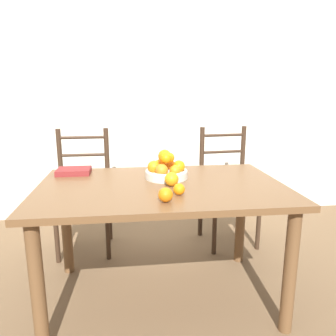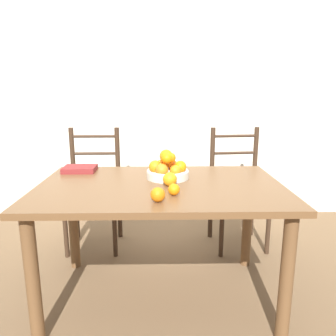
{
  "view_description": "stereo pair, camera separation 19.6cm",
  "coord_description": "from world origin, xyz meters",
  "px_view_note": "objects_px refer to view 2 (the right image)",
  "views": [
    {
      "loc": [
        -0.19,
        -1.84,
        1.28
      ],
      "look_at": [
        0.05,
        0.06,
        0.83
      ],
      "focal_mm": 35.0,
      "sensor_mm": 36.0,
      "label": 1
    },
    {
      "loc": [
        0.01,
        -1.85,
        1.28
      ],
      "look_at": [
        0.05,
        0.06,
        0.83
      ],
      "focal_mm": 35.0,
      "sensor_mm": 36.0,
      "label": 2
    }
  ],
  "objects_px": {
    "orange_loose_0": "(174,189)",
    "orange_loose_2": "(170,179)",
    "chair_left": "(94,191)",
    "chair_right": "(238,190)",
    "book_stack": "(80,169)",
    "orange_loose_1": "(158,195)",
    "fruit_bowl": "(167,169)"
  },
  "relations": [
    {
      "from": "orange_loose_2",
      "to": "chair_left",
      "type": "distance_m",
      "value": 1.05
    },
    {
      "from": "orange_loose_0",
      "to": "book_stack",
      "type": "bearing_deg",
      "value": 139.41
    },
    {
      "from": "orange_loose_2",
      "to": "book_stack",
      "type": "xyz_separation_m",
      "value": [
        -0.6,
        0.36,
        -0.02
      ]
    },
    {
      "from": "orange_loose_1",
      "to": "book_stack",
      "type": "height_order",
      "value": "orange_loose_1"
    },
    {
      "from": "orange_loose_1",
      "to": "book_stack",
      "type": "xyz_separation_m",
      "value": [
        -0.54,
        0.63,
        -0.02
      ]
    },
    {
      "from": "chair_left",
      "to": "fruit_bowl",
      "type": "bearing_deg",
      "value": -46.67
    },
    {
      "from": "chair_left",
      "to": "orange_loose_2",
      "type": "bearing_deg",
      "value": -53.28
    },
    {
      "from": "chair_left",
      "to": "book_stack",
      "type": "xyz_separation_m",
      "value": [
        0.01,
        -0.43,
        0.29
      ]
    },
    {
      "from": "chair_left",
      "to": "chair_right",
      "type": "height_order",
      "value": "same"
    },
    {
      "from": "chair_left",
      "to": "chair_right",
      "type": "bearing_deg",
      "value": -0.92
    },
    {
      "from": "fruit_bowl",
      "to": "orange_loose_2",
      "type": "xyz_separation_m",
      "value": [
        0.01,
        -0.18,
        -0.02
      ]
    },
    {
      "from": "fruit_bowl",
      "to": "chair_right",
      "type": "bearing_deg",
      "value": 45.75
    },
    {
      "from": "chair_right",
      "to": "book_stack",
      "type": "bearing_deg",
      "value": -165.63
    },
    {
      "from": "chair_left",
      "to": "book_stack",
      "type": "relative_size",
      "value": 4.55
    },
    {
      "from": "fruit_bowl",
      "to": "chair_right",
      "type": "xyz_separation_m",
      "value": [
        0.6,
        0.61,
        -0.33
      ]
    },
    {
      "from": "orange_loose_0",
      "to": "orange_loose_2",
      "type": "relative_size",
      "value": 0.77
    },
    {
      "from": "orange_loose_1",
      "to": "chair_right",
      "type": "height_order",
      "value": "chair_right"
    },
    {
      "from": "chair_left",
      "to": "orange_loose_0",
      "type": "bearing_deg",
      "value": -57.81
    },
    {
      "from": "orange_loose_0",
      "to": "book_stack",
      "type": "relative_size",
      "value": 0.29
    },
    {
      "from": "chair_right",
      "to": "chair_left",
      "type": "bearing_deg",
      "value": 174.58
    },
    {
      "from": "chair_left",
      "to": "book_stack",
      "type": "bearing_deg",
      "value": -90.19
    },
    {
      "from": "fruit_bowl",
      "to": "orange_loose_0",
      "type": "relative_size",
      "value": 4.23
    },
    {
      "from": "orange_loose_1",
      "to": "orange_loose_2",
      "type": "height_order",
      "value": "orange_loose_2"
    },
    {
      "from": "fruit_bowl",
      "to": "chair_left",
      "type": "bearing_deg",
      "value": 134.24
    },
    {
      "from": "chair_left",
      "to": "book_stack",
      "type": "distance_m",
      "value": 0.52
    },
    {
      "from": "orange_loose_0",
      "to": "chair_right",
      "type": "height_order",
      "value": "chair_right"
    },
    {
      "from": "book_stack",
      "to": "chair_right",
      "type": "bearing_deg",
      "value": 19.78
    },
    {
      "from": "orange_loose_0",
      "to": "orange_loose_1",
      "type": "distance_m",
      "value": 0.13
    },
    {
      "from": "orange_loose_2",
      "to": "book_stack",
      "type": "height_order",
      "value": "orange_loose_2"
    },
    {
      "from": "fruit_bowl",
      "to": "orange_loose_2",
      "type": "height_order",
      "value": "fruit_bowl"
    },
    {
      "from": "fruit_bowl",
      "to": "orange_loose_1",
      "type": "height_order",
      "value": "fruit_bowl"
    },
    {
      "from": "orange_loose_0",
      "to": "chair_left",
      "type": "bearing_deg",
      "value": 123.11
    }
  ]
}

